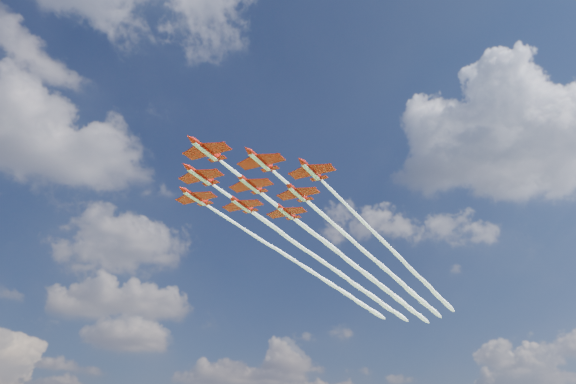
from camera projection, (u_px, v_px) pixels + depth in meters
name	position (u px, v px, depth m)	size (l,w,h in m)	color
jet_lead	(331.00, 247.00, 167.40)	(111.29, 86.87, 2.92)	#AB1409
jet_row2_port	(366.00, 252.00, 171.51)	(111.29, 86.87, 2.92)	#AB1409
jet_row2_starb	(320.00, 259.00, 177.80)	(111.29, 86.87, 2.92)	#AB1409
jet_row3_port	(399.00, 257.00, 175.62)	(111.29, 86.87, 2.92)	#AB1409
jet_row3_centre	(353.00, 264.00, 181.91)	(111.29, 86.87, 2.92)	#AB1409
jet_row3_starb	(310.00, 270.00, 188.20)	(111.29, 86.87, 2.92)	#AB1409
jet_row4_port	(384.00, 268.00, 186.02)	(111.29, 86.87, 2.92)	#AB1409
jet_row4_starb	(341.00, 274.00, 192.31)	(111.29, 86.87, 2.92)	#AB1409
jet_tail	(371.00, 278.00, 196.42)	(111.29, 86.87, 2.92)	#AB1409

